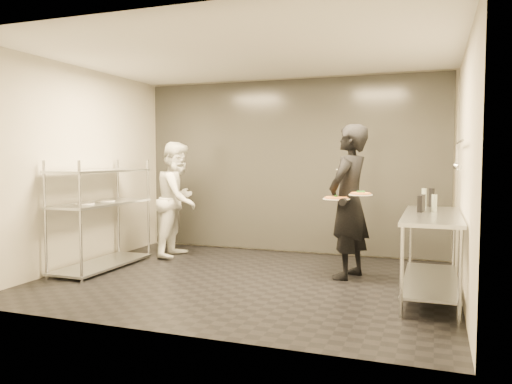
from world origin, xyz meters
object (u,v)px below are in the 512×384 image
(pos_monitor, at_px, (421,203))
(bottle_clear, at_px, (434,203))
(bottle_green, at_px, (424,198))
(pizza_plate_far, at_px, (361,194))
(waiter, at_px, (349,202))
(chef, at_px, (178,199))
(salad_plate, at_px, (346,168))
(pass_rack, at_px, (101,213))
(pizza_plate_near, at_px, (336,198))
(bottle_dark, at_px, (432,198))
(prep_counter, at_px, (432,241))

(pos_monitor, bearing_deg, bottle_clear, 11.37)
(bottle_green, bearing_deg, pizza_plate_far, -147.74)
(waiter, height_order, bottle_green, waiter)
(chef, height_order, salad_plate, chef)
(chef, relative_size, salad_plate, 6.63)
(pos_monitor, relative_size, bottle_clear, 1.33)
(chef, bearing_deg, pass_rack, 146.99)
(waiter, xyz_separation_m, pos_monitor, (0.88, -0.35, 0.04))
(pizza_plate_far, height_order, pos_monitor, pizza_plate_far)
(pizza_plate_far, height_order, bottle_green, bottle_green)
(pass_rack, height_order, pizza_plate_far, pass_rack)
(salad_plate, height_order, pos_monitor, salad_plate)
(pizza_plate_far, distance_m, pos_monitor, 0.72)
(pass_rack, distance_m, pizza_plate_near, 3.24)
(salad_plate, bearing_deg, bottle_green, -4.08)
(bottle_dark, bearing_deg, bottle_clear, -86.75)
(pizza_plate_near, bearing_deg, waiter, 55.21)
(waiter, relative_size, salad_plate, 7.30)
(salad_plate, bearing_deg, bottle_dark, -3.75)
(pos_monitor, xyz_separation_m, bottle_green, (0.02, 0.59, 0.02))
(pizza_plate_near, bearing_deg, pass_rack, -173.04)
(salad_plate, bearing_deg, pizza_plate_far, -63.04)
(prep_counter, distance_m, salad_plate, 1.59)
(pizza_plate_far, bearing_deg, pizza_plate_near, 171.71)
(bottle_green, bearing_deg, pos_monitor, -91.76)
(pass_rack, relative_size, pizza_plate_near, 4.77)
(pass_rack, xyz_separation_m, bottle_dark, (4.32, 0.80, 0.27))
(pizza_plate_far, distance_m, salad_plate, 0.66)
(pos_monitor, bearing_deg, pass_rack, -170.23)
(waiter, bearing_deg, bottle_green, 120.45)
(salad_plate, relative_size, bottle_dark, 1.15)
(waiter, bearing_deg, chef, -85.05)
(chef, bearing_deg, bottle_dark, -99.07)
(salad_plate, relative_size, bottle_green, 1.16)
(pos_monitor, bearing_deg, prep_counter, -53.92)
(bottle_dark, bearing_deg, pass_rack, -169.46)
(prep_counter, xyz_separation_m, bottle_green, (-0.10, 0.80, 0.41))
(chef, bearing_deg, bottle_clear, -107.60)
(pass_rack, bearing_deg, salad_plate, 15.09)
(waiter, xyz_separation_m, chef, (-2.73, 0.53, -0.09))
(chef, relative_size, pos_monitor, 6.74)
(chef, xyz_separation_m, pizza_plate_near, (2.60, -0.71, 0.15))
(pizza_plate_near, xyz_separation_m, pos_monitor, (1.01, -0.17, -0.02))
(chef, distance_m, bottle_dark, 3.73)
(waiter, relative_size, pizza_plate_near, 5.82)
(prep_counter, bearing_deg, salad_plate, 141.43)
(salad_plate, height_order, bottle_clear, salad_plate)
(pass_rack, height_order, pizza_plate_near, pass_rack)
(chef, relative_size, bottle_dark, 7.63)
(salad_plate, xyz_separation_m, bottle_clear, (1.11, -0.65, -0.38))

